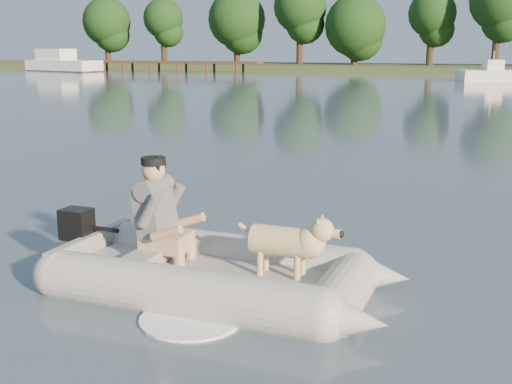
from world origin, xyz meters
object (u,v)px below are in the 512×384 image
at_px(man, 157,208).
at_px(motorboat, 496,67).
at_px(dinghy, 217,233).
at_px(dog, 281,247).
at_px(dock, 173,67).
at_px(cabin_cruiser, 63,60).

bearing_deg(man, motorboat, 87.00).
distance_m(dinghy, dog, 0.70).
relative_size(dog, motorboat, 0.19).
distance_m(dock, motorboat, 30.61).
height_order(man, cabin_cruiser, cabin_cruiser).
height_order(dinghy, cabin_cruiser, cabin_cruiser).
bearing_deg(dog, motorboat, 88.88).
bearing_deg(man, dock, 118.61).
bearing_deg(dinghy, man, 175.76).
height_order(dock, motorboat, motorboat).
distance_m(dinghy, man, 0.77).
xyz_separation_m(man, dog, (1.43, -0.06, -0.28)).
xyz_separation_m(dinghy, man, (-0.74, 0.09, 0.19)).
relative_size(dinghy, dog, 4.75).
height_order(dock, man, man).
bearing_deg(motorboat, dinghy, -116.93).
xyz_separation_m(man, motorboat, (4.19, 43.63, 0.20)).
height_order(man, dog, man).
relative_size(man, motorboat, 0.21).
bearing_deg(motorboat, cabin_cruiser, 149.95).
height_order(dock, dog, dock).
bearing_deg(cabin_cruiser, man, -41.19).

